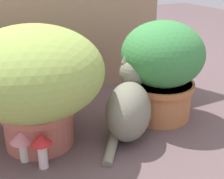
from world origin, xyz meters
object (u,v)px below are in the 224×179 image
(leafy_planter, at_px, (162,67))
(cat, at_px, (129,106))
(grass_planter, at_px, (34,78))
(mushroom_ornament_red, at_px, (42,145))
(mushroom_ornament_pink, at_px, (22,138))

(leafy_planter, distance_m, cat, 0.24)
(grass_planter, relative_size, mushroom_ornament_red, 3.97)
(grass_planter, bearing_deg, cat, -17.83)
(leafy_planter, distance_m, mushroom_ornament_pink, 0.62)
(grass_planter, bearing_deg, mushroom_ornament_red, -101.99)
(grass_planter, distance_m, mushroom_ornament_pink, 0.21)
(grass_planter, distance_m, mushroom_ornament_red, 0.24)
(leafy_planter, xyz_separation_m, cat, (-0.20, -0.08, -0.10))
(mushroom_ornament_red, bearing_deg, leafy_planter, 13.08)
(cat, distance_m, mushroom_ornament_pink, 0.41)
(leafy_planter, bearing_deg, mushroom_ornament_pink, -173.94)
(leafy_planter, bearing_deg, cat, -159.12)
(cat, bearing_deg, leafy_planter, 20.88)
(cat, bearing_deg, mushroom_ornament_pink, 178.28)
(cat, bearing_deg, grass_planter, 162.17)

